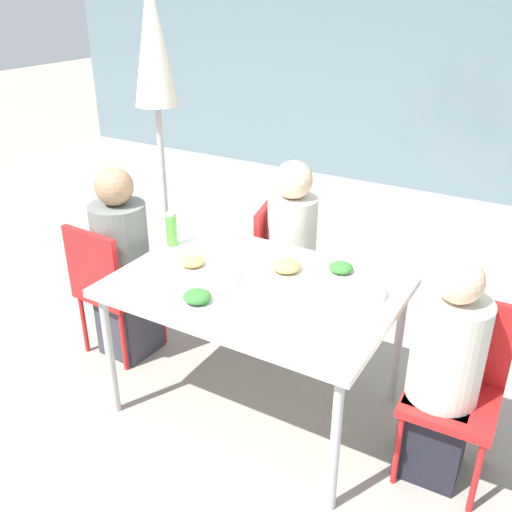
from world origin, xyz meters
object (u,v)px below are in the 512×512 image
chair_far (281,259)px  drinking_cup (230,274)px  chair_left (109,282)px  chair_right (457,376)px  salad_bowl (365,291)px  person_right (443,378)px  bottle (171,230)px  person_far (291,255)px  person_left (124,269)px  closed_umbrella (155,66)px

chair_far → drinking_cup: (0.15, -0.82, 0.31)m
chair_left → chair_right: (1.98, 0.13, 0.00)m
salad_bowl → chair_left: bearing=-173.3°
person_right → bottle: size_ratio=5.67×
bottle → person_right: bearing=-4.4°
person_right → person_far: 1.32m
chair_right → chair_far: 1.41m
chair_left → person_left: (0.05, 0.08, 0.07)m
chair_left → person_far: bearing=46.0°
chair_far → drinking_cup: bearing=-3.0°
person_left → drinking_cup: (0.83, -0.11, 0.24)m
person_left → person_right: bearing=2.6°
bottle → drinking_cup: bearing=-21.8°
closed_umbrella → person_left: bearing=-65.9°
bottle → person_left: bearing=-162.2°
chair_right → closed_umbrella: bearing=-21.6°
person_right → person_far: size_ratio=0.95×
person_far → drinking_cup: size_ratio=11.74×
person_left → chair_right: bearing=5.0°
chair_right → chair_far: (-1.25, 0.65, 0.00)m
chair_far → bottle: size_ratio=4.37×
person_left → chair_right: (1.93, 0.06, -0.07)m
chair_far → person_far: person_far is taller
person_left → bottle: bearing=21.1°
person_right → bottle: bearing=-6.2°
person_far → salad_bowl: bearing=36.3°
person_left → chair_far: bearing=49.7°
person_left → salad_bowl: (1.45, 0.10, 0.22)m
bottle → drinking_cup: (0.52, -0.21, -0.04)m
person_far → closed_umbrella: size_ratio=0.54×
chair_right → bottle: bearing=-3.2°
drinking_cup → closed_umbrella: bearing=140.6°
chair_left → salad_bowl: size_ratio=4.47×
closed_umbrella → chair_far: bearing=-9.8°
chair_left → person_right: size_ratio=0.77×
person_far → person_right: bearing=44.3°
salad_bowl → drinking_cup: bearing=-161.3°
person_left → person_right: 1.88m
person_far → chair_right: bearing=48.5°
chair_left → bottle: (0.36, 0.17, 0.35)m
chair_far → person_far: size_ratio=0.74×
person_right → salad_bowl: size_ratio=5.80×
salad_bowl → person_left: bearing=-176.1°
chair_left → drinking_cup: 0.93m
salad_bowl → bottle: bearing=-179.9°
person_far → closed_umbrella: 1.57m
drinking_cup → salad_bowl: size_ratio=0.52×
person_right → person_left: bearing=-2.6°
person_left → chair_right: person_left is taller
person_right → drinking_cup: size_ratio=11.20×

